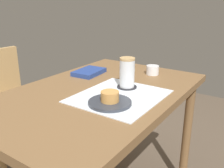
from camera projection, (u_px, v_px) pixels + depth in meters
The scene contains 9 objects.
dining_table at pixel (98, 109), 1.19m from camera, with size 1.09×0.70×0.73m.
wooden_chair at pixel (5, 113), 1.54m from camera, with size 0.45×0.45×0.84m.
placemat at pixel (120, 96), 1.09m from camera, with size 0.39×0.34×0.00m, color white.
pastry_plate at pixel (110, 103), 1.00m from camera, with size 0.18×0.18×0.01m, color #333842.
pastry at pixel (110, 96), 0.99m from camera, with size 0.07×0.07×0.04m, color tan.
coffee_coaster at pixel (127, 87), 1.19m from camera, with size 0.09×0.09×0.01m, color #232328.
coffee_mug at pixel (127, 72), 1.17m from camera, with size 0.10×0.07×0.14m.
sugar_bowl at pixel (153, 70), 1.40m from camera, with size 0.07×0.07×0.05m, color white.
small_book at pixel (89, 72), 1.41m from camera, with size 0.18×0.12×0.02m, color navy.
Camera 1 is at (-0.86, -0.67, 1.14)m, focal length 40.00 mm.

